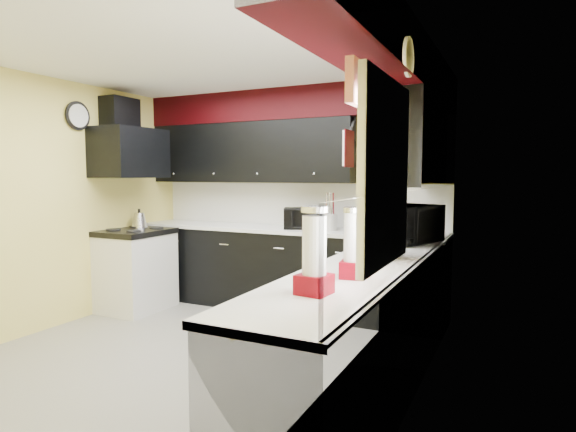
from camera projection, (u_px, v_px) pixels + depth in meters
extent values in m
plane|color=gray|center=(207.00, 352.00, 4.19)|extent=(3.60, 3.60, 0.00)
cube|color=#E0C666|center=(295.00, 199.00, 5.70)|extent=(3.60, 0.06, 2.50)
cube|color=#E0C666|center=(421.00, 217.00, 3.30)|extent=(0.06, 3.60, 2.50)
cube|color=#E0C666|center=(58.00, 203.00, 4.87)|extent=(0.06, 3.60, 2.50)
cube|color=white|center=(203.00, 58.00, 3.98)|extent=(3.60, 3.60, 0.06)
cube|color=black|center=(283.00, 270.00, 5.50)|extent=(3.60, 0.60, 0.90)
cube|color=black|center=(364.00, 337.00, 3.23)|extent=(0.60, 3.00, 0.90)
cube|color=white|center=(283.00, 229.00, 5.46)|extent=(3.62, 0.64, 0.04)
cube|color=white|center=(365.00, 268.00, 3.19)|extent=(0.64, 3.02, 0.04)
cube|color=white|center=(294.00, 204.00, 5.69)|extent=(3.60, 0.02, 0.50)
cube|color=white|center=(419.00, 225.00, 3.31)|extent=(0.02, 3.60, 0.50)
cube|color=black|center=(250.00, 153.00, 5.71)|extent=(2.60, 0.35, 0.70)
cube|color=black|center=(421.00, 144.00, 4.14)|extent=(0.35, 1.80, 0.70)
cube|color=black|center=(288.00, 105.00, 5.44)|extent=(3.60, 0.36, 0.35)
cube|color=black|center=(391.00, 53.00, 3.13)|extent=(0.36, 3.24, 0.35)
cube|color=white|center=(136.00, 272.00, 5.48)|extent=(0.60, 0.75, 0.86)
cube|color=black|center=(135.00, 232.00, 5.44)|extent=(0.62, 0.77, 0.06)
cube|color=black|center=(130.00, 153.00, 5.38)|extent=(0.50, 0.78, 0.55)
cube|color=black|center=(120.00, 116.00, 5.41)|extent=(0.24, 0.40, 0.40)
cube|color=red|center=(377.00, 94.00, 2.47)|extent=(0.04, 0.88, 0.20)
cube|color=white|center=(348.00, 149.00, 4.84)|extent=(0.03, 0.26, 0.35)
imported|color=black|center=(302.00, 218.00, 5.35)|extent=(0.49, 0.46, 0.23)
imported|color=black|center=(406.00, 224.00, 4.24)|extent=(0.60, 0.71, 0.33)
cylinder|color=silver|center=(330.00, 222.00, 5.16)|extent=(0.21, 0.21, 0.18)
cube|color=black|center=(379.00, 222.00, 4.99)|extent=(0.14, 0.16, 0.21)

